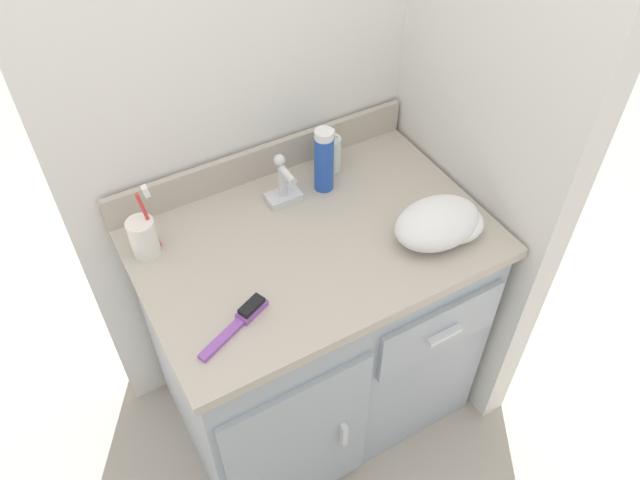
% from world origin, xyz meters
% --- Properties ---
extents(ground_plane, '(6.00, 6.00, 0.00)m').
position_xyz_m(ground_plane, '(0.00, 0.00, 0.00)').
color(ground_plane, '#ADA393').
extents(wall_back, '(1.05, 0.08, 2.20)m').
position_xyz_m(wall_back, '(0.00, 0.34, 1.10)').
color(wall_back, silver).
rests_on(wall_back, ground_plane).
extents(wall_right, '(0.08, 0.66, 2.20)m').
position_xyz_m(wall_right, '(0.48, 0.00, 1.10)').
color(wall_right, silver).
rests_on(wall_right, ground_plane).
extents(vanity, '(0.87, 0.60, 0.77)m').
position_xyz_m(vanity, '(-0.00, -0.00, 0.40)').
color(vanity, '#9EA8B2').
rests_on(vanity, ground_plane).
extents(backsplash, '(0.87, 0.02, 0.09)m').
position_xyz_m(backsplash, '(0.00, 0.28, 0.82)').
color(backsplash, '#B2A899').
rests_on(backsplash, vanity).
extents(sink_faucet, '(0.09, 0.09, 0.14)m').
position_xyz_m(sink_faucet, '(0.00, 0.16, 0.82)').
color(sink_faucet, silver).
rests_on(sink_faucet, vanity).
extents(toothbrush_cup, '(0.07, 0.07, 0.19)m').
position_xyz_m(toothbrush_cup, '(-0.37, 0.16, 0.83)').
color(toothbrush_cup, white).
rests_on(toothbrush_cup, vanity).
extents(soap_dispenser, '(0.06, 0.07, 0.13)m').
position_xyz_m(soap_dispenser, '(0.17, 0.22, 0.83)').
color(soap_dispenser, silver).
rests_on(soap_dispenser, vanity).
extents(shaving_cream_can, '(0.05, 0.05, 0.18)m').
position_xyz_m(shaving_cream_can, '(0.12, 0.16, 0.86)').
color(shaving_cream_can, '#234CB2').
rests_on(shaving_cream_can, vanity).
extents(hairbrush, '(0.19, 0.10, 0.03)m').
position_xyz_m(hairbrush, '(-0.26, -0.14, 0.78)').
color(hairbrush, purple).
rests_on(hairbrush, vanity).
extents(hand_towel, '(0.23, 0.16, 0.10)m').
position_xyz_m(hand_towel, '(0.27, -0.15, 0.82)').
color(hand_towel, white).
rests_on(hand_towel, vanity).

